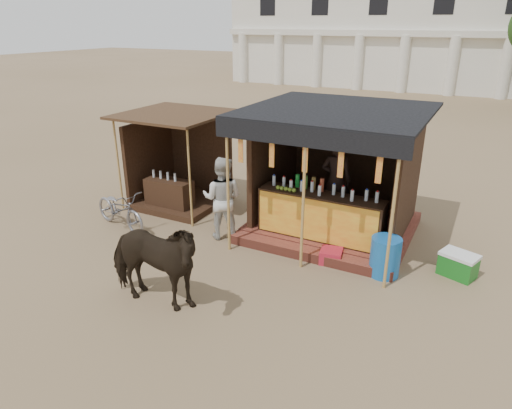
% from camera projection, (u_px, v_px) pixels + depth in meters
% --- Properties ---
extents(ground, '(120.00, 120.00, 0.00)m').
position_uv_depth(ground, '(214.00, 293.00, 7.98)').
color(ground, '#846B4C').
rests_on(ground, ground).
extents(main_stall, '(3.60, 3.61, 2.78)m').
position_uv_depth(main_stall, '(334.00, 189.00, 9.94)').
color(main_stall, brown).
rests_on(main_stall, ground).
extents(secondary_stall, '(2.40, 2.40, 2.38)m').
position_uv_depth(secondary_stall, '(176.00, 171.00, 11.68)').
color(secondary_stall, '#392114').
rests_on(secondary_stall, ground).
extents(cow, '(1.94, 0.99, 1.59)m').
position_uv_depth(cow, '(152.00, 263.00, 7.34)').
color(cow, black).
rests_on(cow, ground).
extents(motorbike, '(1.86, 1.04, 0.93)m').
position_uv_depth(motorbike, '(120.00, 209.00, 10.33)').
color(motorbike, gray).
rests_on(motorbike, ground).
extents(bystander, '(1.04, 0.90, 1.82)m').
position_uv_depth(bystander, '(222.00, 198.00, 9.72)').
color(bystander, beige).
rests_on(bystander, ground).
extents(blue_barrel, '(0.62, 0.62, 0.75)m').
position_uv_depth(blue_barrel, '(385.00, 257.00, 8.42)').
color(blue_barrel, '#1559A2').
rests_on(blue_barrel, ground).
extents(red_crate, '(0.48, 0.49, 0.27)m').
position_uv_depth(red_crate, '(331.00, 256.00, 8.95)').
color(red_crate, '#AC1C2E').
rests_on(red_crate, ground).
extents(cooler, '(0.75, 0.63, 0.46)m').
position_uv_depth(cooler, '(458.00, 265.00, 8.44)').
color(cooler, '#186C1D').
rests_on(cooler, ground).
extents(background_building, '(26.00, 7.45, 8.18)m').
position_uv_depth(background_building, '(417.00, 28.00, 32.00)').
color(background_building, silver).
rests_on(background_building, ground).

